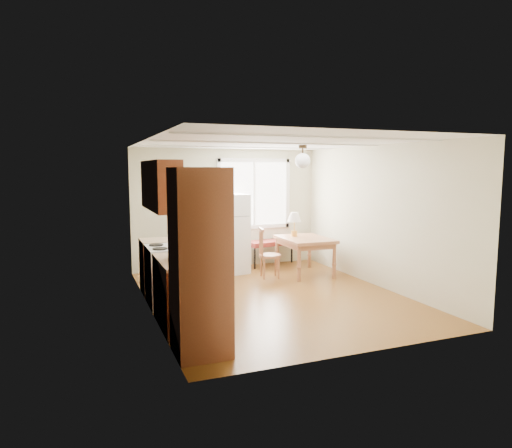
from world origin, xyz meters
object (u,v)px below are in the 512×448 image
refrigerator (229,234)px  bench (274,243)px  chair (265,250)px  dining_table (305,243)px

refrigerator → bench: bearing=8.0°
refrigerator → bench: size_ratio=1.25×
chair → refrigerator: bearing=137.9°
bench → refrigerator: bearing=-175.1°
bench → dining_table: size_ratio=1.07×
refrigerator → dining_table: (1.35, -0.68, -0.16)m
refrigerator → chair: 0.88m
bench → chair: bearing=-131.2°
bench → chair: size_ratio=1.33×
dining_table → chair: bearing=-179.7°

